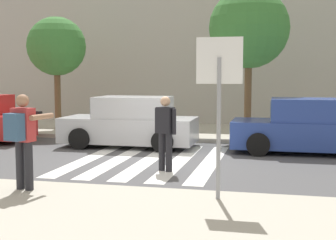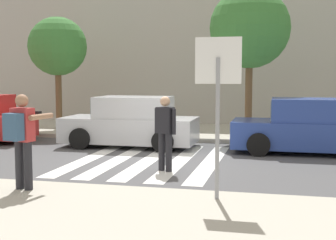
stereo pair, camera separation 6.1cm
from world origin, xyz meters
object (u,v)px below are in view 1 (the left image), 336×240
(stop_sign, at_px, (219,82))
(pedestrian_crossing, at_px, (165,129))
(parked_car_silver, at_px, (130,123))
(parked_car_blue, at_px, (307,128))
(street_tree_center, at_px, (249,29))
(photographer_with_backpack, at_px, (22,133))
(street_tree_west, at_px, (57,47))

(stop_sign, relative_size, pedestrian_crossing, 1.55)
(parked_car_silver, distance_m, parked_car_blue, 5.23)
(pedestrian_crossing, xyz_separation_m, street_tree_center, (1.53, 5.75, 2.78))
(photographer_with_backpack, bearing_deg, parked_car_blue, 49.55)
(street_tree_center, bearing_deg, photographer_with_backpack, -112.12)
(photographer_with_backpack, bearing_deg, street_tree_west, 112.55)
(parked_car_silver, bearing_deg, street_tree_west, 143.00)
(parked_car_silver, relative_size, street_tree_west, 0.96)
(parked_car_blue, bearing_deg, street_tree_center, 127.01)
(parked_car_blue, bearing_deg, parked_car_silver, 180.00)
(photographer_with_backpack, height_order, street_tree_center, street_tree_center)
(stop_sign, height_order, pedestrian_crossing, stop_sign)
(pedestrian_crossing, height_order, parked_car_silver, pedestrian_crossing)
(stop_sign, bearing_deg, street_tree_center, 90.03)
(parked_car_silver, bearing_deg, photographer_with_backpack, -90.52)
(pedestrian_crossing, distance_m, parked_car_silver, 3.88)
(stop_sign, relative_size, photographer_with_backpack, 1.55)
(street_tree_west, xyz_separation_m, street_tree_center, (7.26, -0.50, 0.48))
(parked_car_blue, relative_size, street_tree_west, 0.96)
(photographer_with_backpack, xyz_separation_m, street_tree_west, (-3.77, 9.08, 2.11))
(stop_sign, relative_size, street_tree_west, 0.63)
(street_tree_center, bearing_deg, parked_car_silver, -145.23)
(pedestrian_crossing, height_order, street_tree_center, street_tree_center)
(pedestrian_crossing, relative_size, street_tree_west, 0.40)
(photographer_with_backpack, height_order, pedestrian_crossing, photographer_with_backpack)
(street_tree_west, bearing_deg, stop_sign, -50.78)
(photographer_with_backpack, relative_size, street_tree_center, 0.35)
(street_tree_west, bearing_deg, parked_car_blue, -17.67)
(parked_car_silver, height_order, street_tree_west, street_tree_west)
(stop_sign, bearing_deg, parked_car_blue, 73.42)
(parked_car_blue, xyz_separation_m, street_tree_west, (-9.06, 2.89, 2.55))
(photographer_with_backpack, relative_size, parked_car_silver, 0.42)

